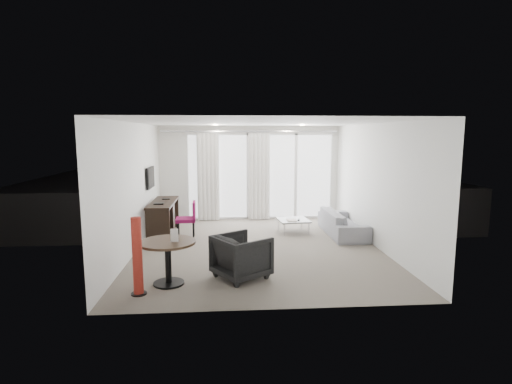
{
  "coord_description": "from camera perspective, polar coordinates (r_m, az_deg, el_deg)",
  "views": [
    {
      "loc": [
        -0.65,
        -8.12,
        2.36
      ],
      "look_at": [
        0.0,
        0.6,
        1.1
      ],
      "focal_mm": 28.0,
      "sensor_mm": 36.0,
      "label": 1
    }
  ],
  "objects": [
    {
      "name": "wall_left",
      "position": [
        8.39,
        -16.96,
        0.59
      ],
      "size": [
        0.0,
        6.0,
        2.6
      ],
      "primitive_type": "cube",
      "color": "silver",
      "rests_on": "ground"
    },
    {
      "name": "desk",
      "position": [
        9.66,
        -13.07,
        -3.71
      ],
      "size": [
        0.54,
        1.72,
        0.8
      ],
      "primitive_type": null,
      "color": "black",
      "rests_on": "floor"
    },
    {
      "name": "rattan_table",
      "position": [
        12.49,
        5.2,
        -1.68
      ],
      "size": [
        0.47,
        0.47,
        0.45
      ],
      "primitive_type": null,
      "rotation": [
        0.0,
        0.0,
        0.06
      ],
      "color": "brown",
      "rests_on": "terrace_slab"
    },
    {
      "name": "downlight_b",
      "position": [
        9.89,
        6.61,
        9.48
      ],
      "size": [
        0.12,
        0.12,
        0.02
      ],
      "primitive_type": "cylinder",
      "color": "#FFE0B2",
      "rests_on": "ceiling"
    },
    {
      "name": "sofa",
      "position": [
        9.75,
        12.27,
        -4.29
      ],
      "size": [
        0.76,
        1.94,
        0.57
      ],
      "primitive_type": "imported",
      "rotation": [
        0.0,
        0.0,
        1.57
      ],
      "color": "gray",
      "rests_on": "floor"
    },
    {
      "name": "downlight_a",
      "position": [
        9.72,
        -5.81,
        9.52
      ],
      "size": [
        0.12,
        0.12,
        0.02
      ],
      "primitive_type": "cylinder",
      "color": "#FFE0B2",
      "rests_on": "ceiling"
    },
    {
      "name": "red_lamp",
      "position": [
        6.2,
        -16.6,
        -8.8
      ],
      "size": [
        0.31,
        0.31,
        1.17
      ],
      "primitive_type": "cylinder",
      "rotation": [
        0.0,
        0.0,
        -0.42
      ],
      "color": "maroon",
      "rests_on": "floor"
    },
    {
      "name": "remote",
      "position": [
        9.65,
        6.11,
        -3.8
      ],
      "size": [
        0.08,
        0.16,
        0.02
      ],
      "primitive_type": null,
      "rotation": [
        0.0,
        0.0,
        -0.21
      ],
      "color": "black",
      "rests_on": "coffee_table"
    },
    {
      "name": "wall_front",
      "position": [
        5.27,
        2.9,
        -3.44
      ],
      "size": [
        5.0,
        0.0,
        2.6
      ],
      "primitive_type": "cube",
      "color": "silver",
      "rests_on": "ground"
    },
    {
      "name": "ceiling",
      "position": [
        8.15,
        0.32,
        9.89
      ],
      "size": [
        5.0,
        6.0,
        0.0
      ],
      "primitive_type": "cube",
      "color": "white",
      "rests_on": "ground"
    },
    {
      "name": "window_panel",
      "position": [
        11.2,
        0.63,
        2.26
      ],
      "size": [
        4.0,
        0.02,
        2.38
      ],
      "primitive_type": null,
      "color": "white",
      "rests_on": "ground"
    },
    {
      "name": "tub_armchair",
      "position": [
        6.69,
        -2.08,
        -9.17
      ],
      "size": [
        1.1,
        1.09,
        0.73
      ],
      "primitive_type": "imported",
      "rotation": [
        0.0,
        0.0,
        2.16
      ],
      "color": "black",
      "rests_on": "floor"
    },
    {
      "name": "curtain_left",
      "position": [
        11.01,
        -6.84,
        2.1
      ],
      "size": [
        0.6,
        0.2,
        2.38
      ],
      "primitive_type": null,
      "color": "silver",
      "rests_on": "ground"
    },
    {
      "name": "wall_right",
      "position": [
        8.77,
        16.82,
        0.91
      ],
      "size": [
        0.0,
        6.0,
        2.6
      ],
      "primitive_type": "cube",
      "color": "silver",
      "rests_on": "ground"
    },
    {
      "name": "balustrade",
      "position": [
        14.22,
        -0.39,
        0.7
      ],
      "size": [
        5.5,
        0.06,
        1.05
      ],
      "primitive_type": null,
      "color": "#B2B2B7",
      "rests_on": "terrace_slab"
    },
    {
      "name": "window_frame",
      "position": [
        11.19,
        0.64,
        2.26
      ],
      "size": [
        4.1,
        0.06,
        2.44
      ],
      "primitive_type": null,
      "color": "white",
      "rests_on": "ground"
    },
    {
      "name": "magazine",
      "position": [
        9.6,
        5.12,
        -3.86
      ],
      "size": [
        0.21,
        0.27,
        0.02
      ],
      "primitive_type": null,
      "rotation": [
        0.0,
        0.0,
        -0.02
      ],
      "color": "gray",
      "rests_on": "coffee_table"
    },
    {
      "name": "curtain_right",
      "position": [
        11.04,
        0.44,
        2.17
      ],
      "size": [
        0.6,
        0.2,
        2.38
      ],
      "primitive_type": null,
      "color": "silver",
      "rests_on": "ground"
    },
    {
      "name": "menu_card",
      "position": [
        6.39,
        -11.57,
        -6.86
      ],
      "size": [
        0.11,
        0.02,
        0.21
      ],
      "primitive_type": null,
      "rotation": [
        0.0,
        0.0,
        -0.0
      ],
      "color": "white",
      "rests_on": "round_table"
    },
    {
      "name": "rattan_chair_a",
      "position": [
        12.86,
        3.96,
        -0.41
      ],
      "size": [
        0.68,
        0.68,
        0.88
      ],
      "primitive_type": null,
      "rotation": [
        0.0,
        0.0,
        0.15
      ],
      "color": "brown",
      "rests_on": "terrace_slab"
    },
    {
      "name": "desk_chair",
      "position": [
        9.26,
        -10.02,
        -3.97
      ],
      "size": [
        0.49,
        0.46,
        0.86
      ],
      "primitive_type": null,
      "rotation": [
        0.0,
        0.0,
        0.05
      ],
      "color": "maroon",
      "rests_on": "floor"
    },
    {
      "name": "coffee_table",
      "position": [
        9.78,
        5.34,
        -4.83
      ],
      "size": [
        0.79,
        0.79,
        0.32
      ],
      "primitive_type": null,
      "rotation": [
        0.0,
        0.0,
        0.11
      ],
      "color": "gray",
      "rests_on": "floor"
    },
    {
      "name": "round_table",
      "position": [
        6.56,
        -12.43,
        -9.84
      ],
      "size": [
        1.16,
        1.16,
        0.7
      ],
      "primitive_type": null,
      "rotation": [
        0.0,
        0.0,
        0.42
      ],
      "color": "#322215",
      "rests_on": "floor"
    },
    {
      "name": "rattan_chair_b",
      "position": [
        13.56,
        7.59,
        -0.03
      ],
      "size": [
        0.76,
        0.76,
        0.87
      ],
      "primitive_type": null,
      "rotation": [
        0.0,
        0.0,
        0.34
      ],
      "color": "brown",
      "rests_on": "terrace_slab"
    },
    {
      "name": "terrace_slab",
      "position": [
        12.88,
        0.05,
        -2.62
      ],
      "size": [
        5.6,
        3.0,
        0.12
      ],
      "primitive_type": "cube",
      "color": "#4D4D50",
      "rests_on": "ground"
    },
    {
      "name": "floor",
      "position": [
        8.48,
        0.3,
        -7.96
      ],
      "size": [
        5.0,
        6.0,
        0.0
      ],
      "primitive_type": "cube",
      "color": "#685F55",
      "rests_on": "ground"
    },
    {
      "name": "tv",
      "position": [
        9.79,
        -14.87,
        2.01
      ],
      "size": [
        0.05,
        0.8,
        0.5
      ],
      "primitive_type": null,
      "color": "black",
      "rests_on": "wall_left"
    },
    {
      "name": "curtain_track",
      "position": [
        10.96,
        -0.87,
        8.68
      ],
      "size": [
        4.8,
        0.04,
        0.04
      ],
      "primitive_type": null,
      "color": "#B2B2B7",
      "rests_on": "ceiling"
    }
  ]
}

